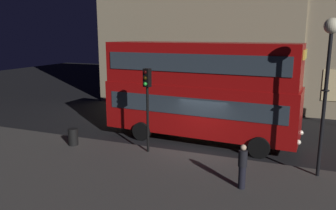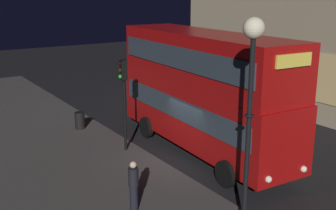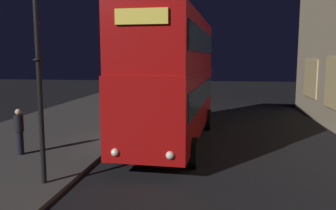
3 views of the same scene
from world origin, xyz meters
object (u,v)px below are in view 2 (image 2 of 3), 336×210
Objects in this scene: pedestrian at (134,185)px; traffic_light_near_kerb at (124,86)px; litter_bin at (80,120)px; double_decker_bus at (203,87)px; street_lamp at (252,69)px.

traffic_light_near_kerb is at bearing 38.61° from pedestrian.
pedestrian is 9.04m from litter_bin.
street_lamp is (5.87, -2.97, 1.94)m from double_decker_bus.
double_decker_bus is at bearing 31.81° from litter_bin.
pedestrian is at bearing -139.27° from street_lamp.
traffic_light_near_kerb is 0.65× the size of street_lamp.
litter_bin is (-5.62, -3.49, -2.39)m from double_decker_bus.
double_decker_bus is at bearing 153.17° from street_lamp.
traffic_light_near_kerb is 4.66× the size of litter_bin.
street_lamp reaches higher than litter_bin.
traffic_light_near_kerb is 2.38× the size of pedestrian.
pedestrian reaches higher than litter_bin.
double_decker_bus reaches higher than pedestrian.
traffic_light_near_kerb is at bearing 7.45° from litter_bin.
pedestrian is at bearing -55.02° from double_decker_bus.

